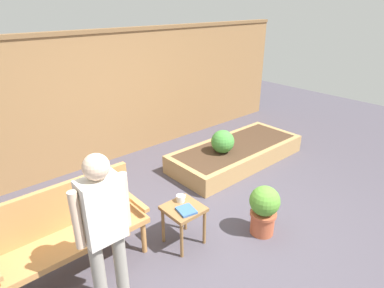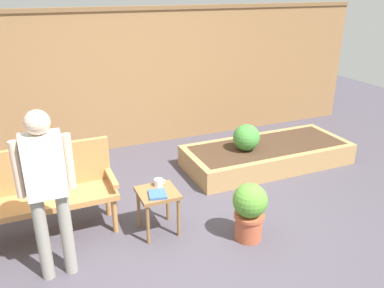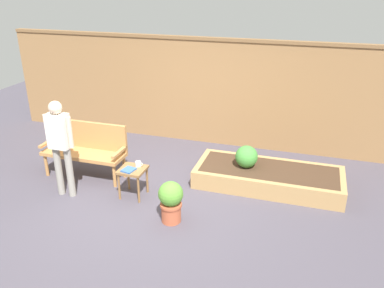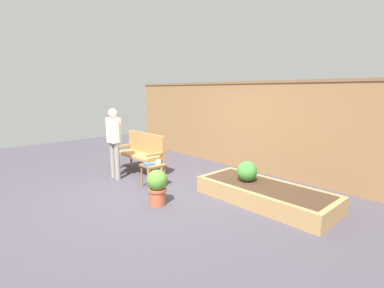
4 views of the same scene
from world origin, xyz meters
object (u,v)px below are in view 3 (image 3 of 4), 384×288
side_table (133,173)px  person_by_bench (60,141)px  garden_bench (86,146)px  cup_on_table (138,164)px  shrub_near_bench (246,157)px  book_on_table (129,170)px  potted_boxwood (171,200)px

side_table → person_by_bench: 1.21m
garden_bench → person_by_bench: 0.83m
side_table → person_by_bench: person_by_bench is taller
cup_on_table → shrub_near_bench: bearing=28.4°
garden_bench → person_by_bench: bearing=-86.6°
book_on_table → potted_boxwood: size_ratio=0.32×
side_table → shrub_near_bench: 1.88m
side_table → book_on_table: (-0.03, -0.08, 0.10)m
book_on_table → shrub_near_bench: (1.64, 1.03, -0.01)m
cup_on_table → book_on_table: bearing=-112.4°
side_table → shrub_near_bench: size_ratio=1.29×
book_on_table → potted_boxwood: bearing=-14.3°
side_table → cup_on_table: (0.05, 0.11, 0.12)m
side_table → book_on_table: bearing=-107.9°
side_table → cup_on_table: bearing=64.5°
cup_on_table → potted_boxwood: 0.98m
cup_on_table → person_by_bench: bearing=-160.2°
side_table → potted_boxwood: size_ratio=0.77×
book_on_table → cup_on_table: bearing=79.1°
book_on_table → person_by_bench: person_by_bench is taller
potted_boxwood → person_by_bench: bearing=173.9°
book_on_table → potted_boxwood: (0.84, -0.41, -0.15)m
cup_on_table → person_by_bench: size_ratio=0.08×
potted_boxwood → side_table: bearing=149.2°
garden_bench → potted_boxwood: 2.12m
person_by_bench → side_table: bearing=15.3°
garden_bench → book_on_table: 1.18m
garden_bench → shrub_near_bench: (2.70, 0.51, -0.06)m
garden_bench → side_table: garden_bench is taller
person_by_bench → book_on_table: bearing=11.5°
cup_on_table → person_by_bench: person_by_bench is taller
potted_boxwood → shrub_near_bench: shrub_near_bench is taller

